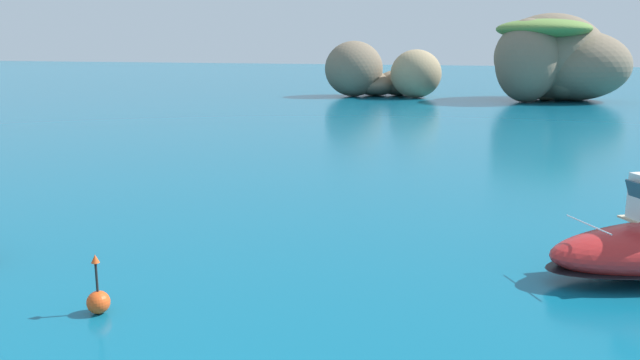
# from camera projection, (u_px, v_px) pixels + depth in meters

# --- Properties ---
(islet_large) EXTENTS (18.39, 17.23, 9.89)m
(islet_large) POSITION_uv_depth(u_px,v_px,m) (555.00, 63.00, 74.67)
(islet_large) COLOR #756651
(islet_large) RESTS_ON ground
(islet_small) EXTENTS (15.78, 12.41, 6.80)m
(islet_small) POSITION_uv_depth(u_px,v_px,m) (380.00, 74.00, 80.60)
(islet_small) COLOR #756651
(islet_small) RESTS_ON ground
(channel_buoy) EXTENTS (0.56, 0.56, 1.48)m
(channel_buoy) POSITION_uv_depth(u_px,v_px,m) (98.00, 300.00, 15.64)
(channel_buoy) COLOR #E54C19
(channel_buoy) RESTS_ON ground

